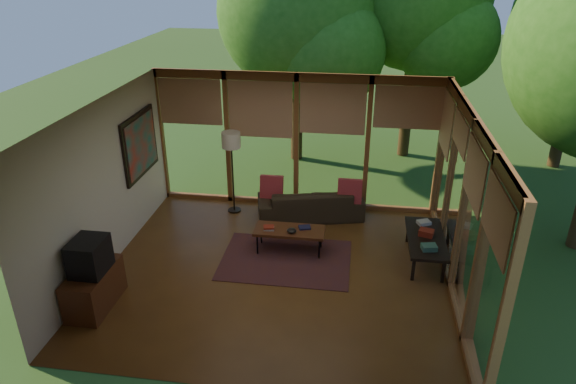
% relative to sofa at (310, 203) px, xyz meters
% --- Properties ---
extents(floor, '(5.50, 5.50, 0.00)m').
position_rel_sofa_xyz_m(floor, '(-0.35, -2.00, -0.29)').
color(floor, brown).
rests_on(floor, ground).
extents(ceiling, '(5.50, 5.50, 0.00)m').
position_rel_sofa_xyz_m(ceiling, '(-0.35, -2.00, 2.41)').
color(ceiling, silver).
rests_on(ceiling, ground).
extents(wall_left, '(0.04, 5.00, 2.70)m').
position_rel_sofa_xyz_m(wall_left, '(-3.10, -2.00, 1.06)').
color(wall_left, beige).
rests_on(wall_left, ground).
extents(wall_front, '(5.50, 0.04, 2.70)m').
position_rel_sofa_xyz_m(wall_front, '(-0.35, -4.50, 1.06)').
color(wall_front, beige).
rests_on(wall_front, ground).
extents(window_wall_back, '(5.50, 0.12, 2.70)m').
position_rel_sofa_xyz_m(window_wall_back, '(-0.35, 0.50, 1.06)').
color(window_wall_back, brown).
rests_on(window_wall_back, ground).
extents(window_wall_right, '(0.12, 5.00, 2.70)m').
position_rel_sofa_xyz_m(window_wall_right, '(2.40, -2.00, 1.06)').
color(window_wall_right, brown).
rests_on(window_wall_right, ground).
extents(tree_nw, '(3.64, 3.64, 5.30)m').
position_rel_sofa_xyz_m(tree_nw, '(-0.67, 3.16, 3.18)').
color(tree_nw, '#3E2D16').
rests_on(tree_nw, ground).
extents(rug, '(2.16, 1.53, 0.01)m').
position_rel_sofa_xyz_m(rug, '(-0.24, -1.63, -0.29)').
color(rug, maroon).
rests_on(rug, floor).
extents(sofa, '(2.14, 1.25, 0.59)m').
position_rel_sofa_xyz_m(sofa, '(0.00, 0.00, 0.00)').
color(sofa, '#312618').
rests_on(sofa, floor).
extents(pillow_left, '(0.44, 0.23, 0.46)m').
position_rel_sofa_xyz_m(pillow_left, '(-0.75, -0.05, 0.31)').
color(pillow_left, maroon).
rests_on(pillow_left, sofa).
extents(pillow_right, '(0.46, 0.24, 0.48)m').
position_rel_sofa_xyz_m(pillow_right, '(0.75, -0.05, 0.31)').
color(pillow_right, maroon).
rests_on(pillow_right, sofa).
extents(ct_book_lower, '(0.20, 0.16, 0.03)m').
position_rel_sofa_xyz_m(ct_book_lower, '(-0.57, -1.38, 0.14)').
color(ct_book_lower, '#B1A8A1').
rests_on(ct_book_lower, coffee_table).
extents(ct_book_upper, '(0.20, 0.17, 0.03)m').
position_rel_sofa_xyz_m(ct_book_upper, '(-0.57, -1.38, 0.18)').
color(ct_book_upper, maroon).
rests_on(ct_book_upper, coffee_table).
extents(ct_book_side, '(0.23, 0.20, 0.03)m').
position_rel_sofa_xyz_m(ct_book_side, '(0.03, -1.25, 0.15)').
color(ct_book_side, '#161733').
rests_on(ct_book_side, coffee_table).
extents(ct_bowl, '(0.16, 0.16, 0.07)m').
position_rel_sofa_xyz_m(ct_bowl, '(-0.17, -1.43, 0.17)').
color(ct_bowl, black).
rests_on(ct_bowl, coffee_table).
extents(media_cabinet, '(0.50, 1.00, 0.60)m').
position_rel_sofa_xyz_m(media_cabinet, '(-2.82, -3.23, 0.01)').
color(media_cabinet, '#562C17').
rests_on(media_cabinet, floor).
extents(television, '(0.45, 0.55, 0.50)m').
position_rel_sofa_xyz_m(television, '(-2.80, -3.23, 0.56)').
color(television, black).
rests_on(television, media_cabinet).
extents(console_book_a, '(0.26, 0.21, 0.08)m').
position_rel_sofa_xyz_m(console_book_a, '(2.05, -1.71, 0.20)').
color(console_book_a, '#376150').
rests_on(console_book_a, side_console).
extents(console_book_b, '(0.27, 0.23, 0.11)m').
position_rel_sofa_xyz_m(console_book_b, '(2.05, -1.26, 0.21)').
color(console_book_b, maroon).
rests_on(console_book_b, side_console).
extents(console_book_c, '(0.26, 0.23, 0.06)m').
position_rel_sofa_xyz_m(console_book_c, '(2.05, -0.86, 0.19)').
color(console_book_c, '#B1A8A1').
rests_on(console_book_c, side_console).
extents(floor_lamp, '(0.36, 0.36, 1.65)m').
position_rel_sofa_xyz_m(floor_lamp, '(-1.53, 0.02, 1.11)').
color(floor_lamp, black).
rests_on(floor_lamp, floor).
extents(coffee_table, '(1.20, 0.50, 0.43)m').
position_rel_sofa_xyz_m(coffee_table, '(-0.22, -1.33, 0.10)').
color(coffee_table, '#562C17').
rests_on(coffee_table, floor).
extents(side_console, '(0.60, 1.40, 0.46)m').
position_rel_sofa_xyz_m(side_console, '(2.05, -1.31, 0.12)').
color(side_console, black).
rests_on(side_console, floor).
extents(wall_painting, '(0.06, 1.35, 1.15)m').
position_rel_sofa_xyz_m(wall_painting, '(-3.06, -0.60, 1.26)').
color(wall_painting, black).
rests_on(wall_painting, wall_left).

